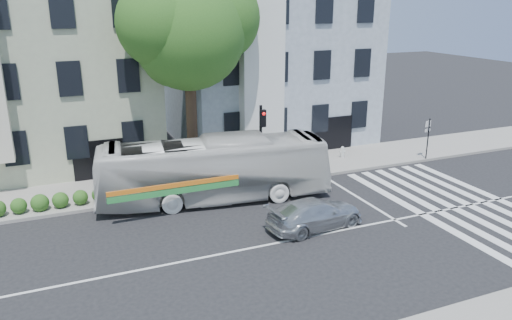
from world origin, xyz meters
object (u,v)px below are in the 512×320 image
bus (214,169)px  fire_hydrant (342,152)px  traffic_signal (262,135)px  sedan (315,214)px

bus → fire_hydrant: (8.94, 3.02, -1.01)m
traffic_signal → fire_hydrant: 6.96m
sedan → fire_hydrant: 9.66m
traffic_signal → fire_hydrant: size_ratio=6.19×
traffic_signal → fire_hydrant: bearing=21.9°
bus → traffic_signal: traffic_signal is taller
bus → sedan: (2.89, -4.51, -0.89)m
traffic_signal → fire_hydrant: (6.20, 2.28, -2.20)m
sedan → traffic_signal: bearing=-5.1°
bus → fire_hydrant: 9.49m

